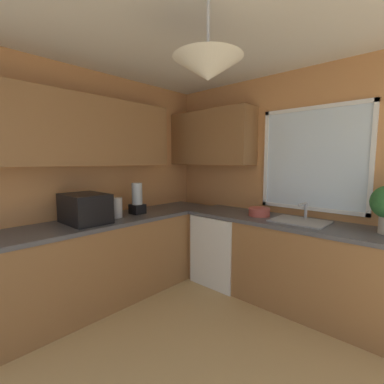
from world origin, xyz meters
name	(u,v)px	position (x,y,z in m)	size (l,w,h in m)	color
ground_plane	(206,374)	(0.00, 0.00, 0.00)	(7.81, 7.81, 0.00)	tan
room_shell	(176,131)	(-0.78, 0.48, 1.78)	(3.67, 3.44, 2.55)	#C6844C
counter_run_left	(99,262)	(-1.46, 0.00, 0.44)	(0.65, 3.05, 0.89)	olive
counter_run_back	(308,267)	(0.21, 1.35, 0.44)	(2.76, 0.65, 0.89)	olive
dishwasher	(224,248)	(-0.80, 1.32, 0.42)	(0.60, 0.60, 0.84)	white
microwave	(85,208)	(-1.46, -0.13, 1.03)	(0.48, 0.36, 0.29)	black
kettle	(117,208)	(-1.44, 0.21, 1.00)	(0.12, 0.12, 0.22)	#B7B7BC
sink_assembly	(300,221)	(0.10, 1.36, 0.90)	(0.52, 0.40, 0.19)	#9EA0A5
bowl	(259,212)	(-0.35, 1.35, 0.93)	(0.23, 0.23, 0.09)	#B74C42
blender_appliance	(137,200)	(-1.46, 0.50, 1.05)	(0.15, 0.15, 0.36)	black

